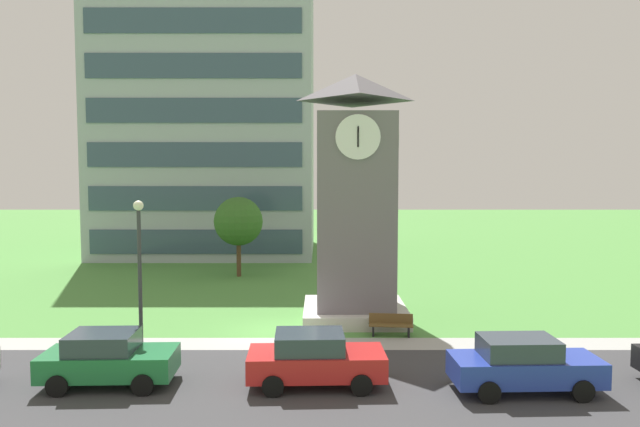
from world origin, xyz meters
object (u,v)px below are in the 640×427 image
(tree_by_building, at_px, (241,221))
(parked_car_green, at_px, (111,358))
(street_lamp, at_px, (142,261))
(park_bench, at_px, (394,325))
(clock_tower, at_px, (358,210))
(parked_car_blue, at_px, (526,365))
(parked_car_red, at_px, (317,358))

(tree_by_building, xyz_separation_m, parked_car_green, (-1.43, -19.11, -2.70))
(street_lamp, bearing_deg, park_bench, 17.19)
(street_lamp, xyz_separation_m, parked_car_green, (-0.23, -2.64, -2.69))
(clock_tower, xyz_separation_m, street_lamp, (-8.05, -5.66, -1.43))
(clock_tower, relative_size, parked_car_blue, 2.46)
(parked_car_red, bearing_deg, tree_by_building, 104.88)
(park_bench, height_order, tree_by_building, tree_by_building)
(street_lamp, bearing_deg, parked_car_red, -22.87)
(street_lamp, height_order, tree_by_building, street_lamp)
(park_bench, xyz_separation_m, parked_car_green, (-9.59, -5.54, 0.40))
(clock_tower, distance_m, parked_car_red, 9.44)
(tree_by_building, xyz_separation_m, parked_car_blue, (11.45, -19.68, -2.70))
(clock_tower, relative_size, park_bench, 6.03)
(clock_tower, distance_m, tree_by_building, 12.87)
(clock_tower, bearing_deg, street_lamp, -144.86)
(park_bench, xyz_separation_m, parked_car_blue, (3.29, -6.10, 0.40))
(clock_tower, relative_size, parked_car_red, 2.55)
(parked_car_blue, bearing_deg, clock_tower, 117.45)
(parked_car_red, bearing_deg, street_lamp, 157.13)
(tree_by_building, height_order, parked_car_blue, tree_by_building)
(tree_by_building, bearing_deg, parked_car_green, -94.28)
(clock_tower, bearing_deg, parked_car_green, -134.88)
(tree_by_building, bearing_deg, clock_tower, -57.66)
(parked_car_red, bearing_deg, parked_car_blue, -5.01)
(tree_by_building, relative_size, parked_car_green, 1.24)
(tree_by_building, bearing_deg, parked_car_red, -75.12)
(street_lamp, height_order, parked_car_red, street_lamp)
(parked_car_green, relative_size, parked_car_blue, 0.92)
(clock_tower, height_order, street_lamp, clock_tower)
(street_lamp, bearing_deg, parked_car_green, -94.88)
(clock_tower, height_order, parked_car_green, clock_tower)
(park_bench, bearing_deg, parked_car_blue, -61.68)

